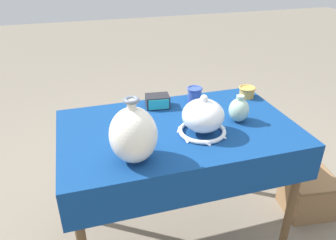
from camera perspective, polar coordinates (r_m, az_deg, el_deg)
name	(u,v)px	position (r m, az deg, el deg)	size (l,w,h in m)	color
ground_plane	(176,235)	(2.21, 1.44, -19.38)	(14.00, 14.00, 0.00)	gray
display_table	(179,141)	(1.74, 1.86, -3.63)	(1.22, 0.75, 0.79)	brown
vase_tall_bulbous	(133,135)	(1.39, -6.05, -2.57)	(0.21, 0.21, 0.30)	white
vase_dome_bell	(203,118)	(1.62, 6.11, 0.37)	(0.25, 0.26, 0.21)	white
mosaic_tile_box	(158,101)	(1.90, -1.83, 3.30)	(0.14, 0.11, 0.07)	#232328
cup_wide_cobalt	(195,94)	(1.97, 4.65, 4.57)	(0.09, 0.09, 0.09)	#3851A8
cup_wide_ochre	(247,92)	(2.08, 13.58, 4.83)	(0.10, 0.10, 0.07)	gold
jar_round_celadon	(239,110)	(1.77, 12.24, 1.76)	(0.11, 0.11, 0.15)	#A8CCB7
wooden_crate	(308,193)	(2.46, 23.26, -11.66)	(0.35, 0.33, 0.28)	olive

